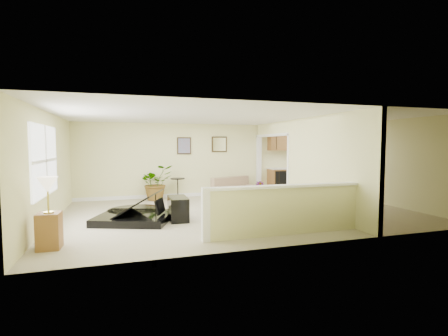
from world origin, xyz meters
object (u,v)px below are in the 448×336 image
object	(u,v)px
piano_bench	(178,209)
accent_table	(178,186)
small_plant	(260,191)
piano	(132,193)
palm_plant	(156,183)
loveseat	(237,188)
lamp_stand	(49,219)

from	to	relation	value
piano_bench	accent_table	size ratio (longest dim) A/B	1.21
small_plant	piano	bearing A→B (deg)	-152.55
accent_table	palm_plant	size ratio (longest dim) A/B	0.54
loveseat	lamp_stand	xyz separation A→B (m)	(-4.85, -4.21, 0.18)
piano	loveseat	distance (m)	4.22
loveseat	lamp_stand	bearing A→B (deg)	-162.80
piano	piano_bench	world-z (taller)	piano
piano	accent_table	world-z (taller)	piano
piano	palm_plant	size ratio (longest dim) A/B	1.78
piano_bench	loveseat	xyz separation A→B (m)	(2.41, 2.71, 0.07)
loveseat	palm_plant	bearing A→B (deg)	149.46
piano_bench	palm_plant	bearing A→B (deg)	94.35
small_plant	lamp_stand	xyz separation A→B (m)	(-5.60, -3.99, 0.29)
piano	accent_table	xyz separation A→B (m)	(1.52, 2.78, -0.20)
piano	lamp_stand	world-z (taller)	piano
accent_table	loveseat	bearing A→B (deg)	-10.99
lamp_stand	palm_plant	bearing A→B (deg)	64.00
piano_bench	lamp_stand	xyz separation A→B (m)	(-2.44, -1.50, 0.25)
piano	small_plant	size ratio (longest dim) A/B	4.10
piano_bench	lamp_stand	distance (m)	2.87
piano_bench	accent_table	bearing A→B (deg)	81.11
lamp_stand	accent_table	bearing A→B (deg)	57.51
palm_plant	lamp_stand	size ratio (longest dim) A/B	1.02
piano_bench	small_plant	distance (m)	4.03
accent_table	small_plant	world-z (taller)	accent_table
piano	lamp_stand	distance (m)	2.29
accent_table	lamp_stand	bearing A→B (deg)	-122.49
piano	accent_table	bearing A→B (deg)	81.55
small_plant	accent_table	bearing A→B (deg)	167.51
loveseat	accent_table	xyz separation A→B (m)	(-1.93, 0.38, 0.09)
piano	loveseat	world-z (taller)	piano
piano	piano_bench	bearing A→B (deg)	3.83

